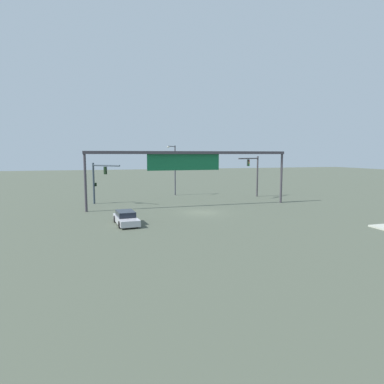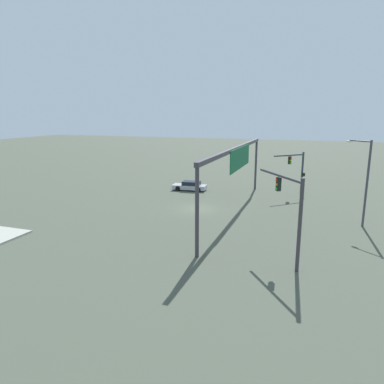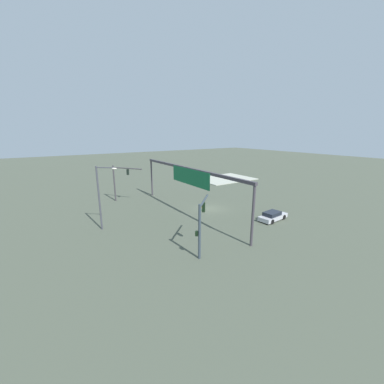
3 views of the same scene
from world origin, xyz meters
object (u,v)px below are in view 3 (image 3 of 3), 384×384
sedan_car_approaching (273,216)px  fire_hydrant_on_curb (227,178)px  traffic_signal_opposite_side (201,220)px  traffic_signal_near_corner (120,178)px  streetlamp_curved_arm (101,193)px

sedan_car_approaching → fire_hydrant_on_curb: bearing=55.8°
traffic_signal_opposite_side → fire_hydrant_on_curb: size_ratio=7.48×
traffic_signal_near_corner → sedan_car_approaching: traffic_signal_near_corner is taller
traffic_signal_near_corner → fire_hydrant_on_curb: traffic_signal_near_corner is taller
traffic_signal_near_corner → traffic_signal_opposite_side: size_ratio=1.15×
fire_hydrant_on_curb → traffic_signal_near_corner: bearing=99.0°
traffic_signal_near_corner → traffic_signal_opposite_side: (-22.18, -0.75, -0.65)m
streetlamp_curved_arm → sedan_car_approaching: size_ratio=1.69×
streetlamp_curved_arm → traffic_signal_opposite_side: bearing=-20.8°
traffic_signal_opposite_side → fire_hydrant_on_curb: (26.55, -26.95, -3.01)m
sedan_car_approaching → fire_hydrant_on_curb: sedan_car_approaching is taller
sedan_car_approaching → fire_hydrant_on_curb: (24.37, -13.55, -0.09)m
traffic_signal_near_corner → streetlamp_curved_arm: streetlamp_curved_arm is taller
traffic_signal_opposite_side → sedan_car_approaching: traffic_signal_opposite_side is taller
traffic_signal_opposite_side → fire_hydrant_on_curb: 37.95m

